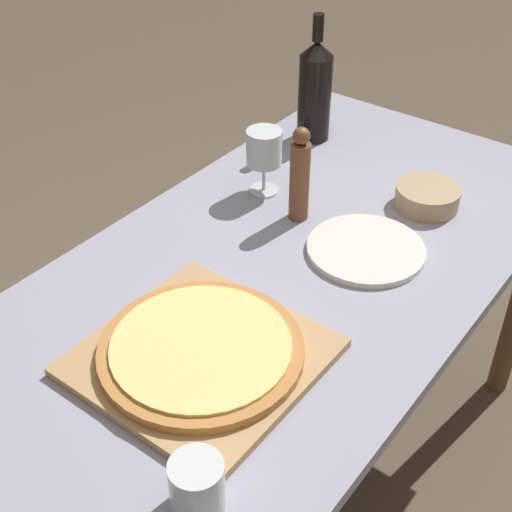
{
  "coord_description": "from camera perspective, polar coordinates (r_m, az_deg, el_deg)",
  "views": [
    {
      "loc": [
        0.66,
        -0.99,
        1.67
      ],
      "look_at": [
        -0.01,
        -0.1,
        0.83
      ],
      "focal_mm": 50.0,
      "sensor_mm": 36.0,
      "label": 1
    }
  ],
  "objects": [
    {
      "name": "pepper_mill",
      "position": [
        1.56,
        3.52,
        6.4
      ],
      "size": [
        0.04,
        0.04,
        0.22
      ],
      "color": "brown",
      "rests_on": "dining_table"
    },
    {
      "name": "dining_table",
      "position": [
        1.56,
        2.67,
        -3.26
      ],
      "size": [
        0.78,
        1.51,
        0.77
      ],
      "color": "#9393A8",
      "rests_on": "ground_plane"
    },
    {
      "name": "dinner_plate",
      "position": [
        1.52,
        8.78,
        0.52
      ],
      "size": [
        0.25,
        0.25,
        0.01
      ],
      "color": "silver",
      "rests_on": "dining_table"
    },
    {
      "name": "pizza",
      "position": [
        1.25,
        -4.42,
        -7.42
      ],
      "size": [
        0.36,
        0.36,
        0.02
      ],
      "color": "#BC7A3D",
      "rests_on": "cutting_board"
    },
    {
      "name": "wine_glass",
      "position": [
        1.65,
        0.65,
        8.52
      ],
      "size": [
        0.08,
        0.08,
        0.16
      ],
      "color": "silver",
      "rests_on": "dining_table"
    },
    {
      "name": "ground_plane",
      "position": [
        2.05,
        2.12,
        -17.65
      ],
      "size": [
        12.0,
        12.0,
        0.0
      ],
      "primitive_type": "plane",
      "color": "brown"
    },
    {
      "name": "drinking_tumbler",
      "position": [
        1.05,
        -4.73,
        -17.87
      ],
      "size": [
        0.08,
        0.08,
        0.09
      ],
      "color": "silver",
      "rests_on": "dining_table"
    },
    {
      "name": "cutting_board",
      "position": [
        1.26,
        -4.37,
        -8.09
      ],
      "size": [
        0.38,
        0.38,
        0.02
      ],
      "color": "tan",
      "rests_on": "dining_table"
    },
    {
      "name": "small_bowl",
      "position": [
        1.68,
        13.54,
        4.61
      ],
      "size": [
        0.15,
        0.15,
        0.05
      ],
      "color": "tan",
      "rests_on": "dining_table"
    },
    {
      "name": "wine_bottle",
      "position": [
        1.89,
        4.74,
        13.12
      ],
      "size": [
        0.09,
        0.09,
        0.33
      ],
      "color": "black",
      "rests_on": "dining_table"
    }
  ]
}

